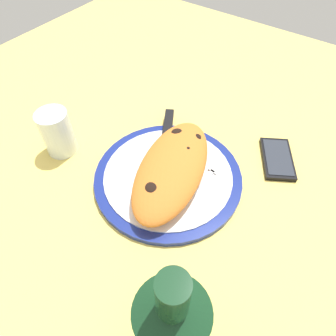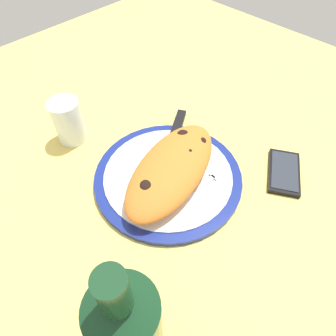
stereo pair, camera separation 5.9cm
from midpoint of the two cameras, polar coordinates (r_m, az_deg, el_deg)
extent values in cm
cube|color=#EACC60|center=(63.30, -2.68, -3.07)|extent=(150.00, 150.00, 3.00)
cylinder|color=navy|center=(61.62, -2.75, -1.89)|extent=(29.91, 29.91, 1.22)
cylinder|color=white|center=(61.02, -2.78, -1.46)|extent=(25.95, 25.95, 0.30)
ellipsoid|color=orange|center=(58.61, -2.09, -0.16)|extent=(29.23, 19.05, 5.10)
ellipsoid|color=black|center=(62.33, 2.84, 5.69)|extent=(2.46, 2.44, 0.65)
ellipsoid|color=black|center=(53.77, -6.11, -3.87)|extent=(3.75, 3.73, 0.96)
ellipsoid|color=black|center=(54.81, -5.63, -2.12)|extent=(1.82, 1.77, 0.61)
ellipsoid|color=black|center=(62.93, -0.96, 6.51)|extent=(2.82, 2.79, 0.88)
ellipsoid|color=black|center=(59.16, 0.73, 3.42)|extent=(2.55, 2.52, 0.68)
cube|color=silver|center=(58.28, 2.05, -4.38)|extent=(11.86, 2.03, 0.40)
cube|color=silver|center=(62.32, 6.70, 0.14)|extent=(4.19, 2.57, 0.40)
cube|color=silver|center=(62.91, -3.54, 1.12)|extent=(13.13, 8.63, 0.40)
cube|color=black|center=(70.54, -2.38, 8.34)|extent=(8.36, 6.05, 1.20)
cube|color=black|center=(68.07, 17.59, 1.54)|extent=(13.08, 11.20, 1.00)
cube|color=#2D333D|center=(67.66, 17.71, 1.86)|extent=(11.41, 9.69, 0.16)
cylinder|color=silver|center=(69.14, -22.52, 6.06)|extent=(6.55, 6.55, 10.07)
cylinder|color=silver|center=(70.54, -22.00, 4.81)|extent=(6.03, 6.03, 5.36)
cylinder|color=#14381E|center=(40.21, -4.22, -29.23)|extent=(7.61, 7.61, 19.56)
cone|color=#14381E|center=(29.75, -5.52, -25.45)|extent=(7.61, 7.61, 1.90)
cylinder|color=#14381E|center=(26.14, -6.18, -23.41)|extent=(2.89, 2.89, 5.60)
camera|label=1|loc=(0.03, -92.87, -3.45)|focal=32.35mm
camera|label=2|loc=(0.03, 87.13, 3.45)|focal=32.35mm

